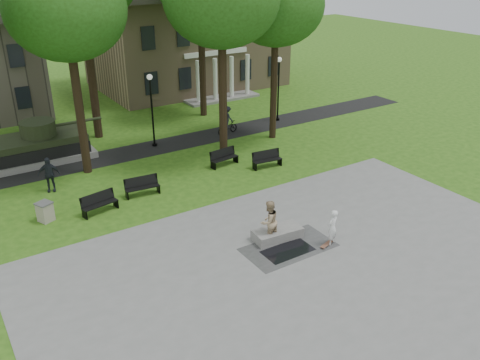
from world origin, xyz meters
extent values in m
plane|color=#295213|center=(0.00, 0.00, 0.00)|extent=(120.00, 120.00, 0.00)
cube|color=gray|center=(0.00, -5.00, 0.01)|extent=(22.00, 16.00, 0.02)
cube|color=black|center=(0.00, 12.00, 0.01)|extent=(44.00, 2.60, 0.01)
cube|color=#9E8460|center=(10.00, 26.00, 4.00)|extent=(16.00, 11.00, 8.00)
cube|color=silver|center=(10.00, 20.50, 3.80)|extent=(6.00, 0.30, 0.40)
cylinder|color=black|center=(-4.50, 10.50, 4.00)|extent=(0.48, 0.48, 8.00)
ellipsoid|color=#204510|center=(-4.50, 10.50, 9.00)|extent=(6.20, 6.20, 5.27)
cylinder|color=black|center=(3.50, 8.50, 4.16)|extent=(0.50, 0.50, 8.32)
cylinder|color=black|center=(8.00, 9.50, 3.84)|extent=(0.46, 0.46, 7.68)
ellipsoid|color=#204510|center=(8.00, 9.50, 8.64)|extent=(6.00, 6.00, 5.10)
cylinder|color=black|center=(-2.00, 16.00, 4.64)|extent=(0.54, 0.54, 9.28)
cylinder|color=black|center=(6.50, 16.50, 4.32)|extent=(0.50, 0.50, 8.64)
cylinder|color=black|center=(0.50, 12.30, 2.20)|extent=(0.12, 0.12, 4.40)
sphere|color=silver|center=(0.50, 12.30, 4.55)|extent=(0.36, 0.36, 0.36)
cylinder|color=black|center=(0.50, 12.30, 0.08)|extent=(0.32, 0.32, 0.16)
cylinder|color=black|center=(10.50, 12.30, 2.20)|extent=(0.12, 0.12, 4.40)
sphere|color=silver|center=(10.50, 12.30, 4.55)|extent=(0.36, 0.36, 0.36)
cylinder|color=black|center=(10.50, 12.30, 0.08)|extent=(0.32, 0.32, 0.16)
cube|color=gray|center=(-6.50, 14.00, 0.20)|extent=(6.50, 3.40, 0.40)
cube|color=#232C17|center=(-6.50, 14.00, 0.95)|extent=(5.80, 2.80, 1.10)
cube|color=black|center=(-6.50, 12.65, 0.75)|extent=(5.80, 0.35, 0.70)
cube|color=black|center=(-6.50, 15.35, 0.75)|extent=(5.80, 0.35, 0.70)
cylinder|color=#232C17|center=(-6.20, 14.00, 1.95)|extent=(2.10, 2.10, 0.90)
cylinder|color=#232C17|center=(-3.90, 14.00, 1.95)|extent=(3.20, 0.18, 0.18)
cube|color=black|center=(0.09, -2.51, 0.02)|extent=(2.20, 1.20, 0.00)
cube|color=gray|center=(0.34, -1.41, 0.24)|extent=(2.28, 1.20, 0.45)
cube|color=brown|center=(1.77, -3.08, 0.06)|extent=(0.80, 0.42, 0.07)
imported|color=white|center=(2.04, -3.07, 0.84)|extent=(0.69, 0.56, 1.65)
imported|color=tan|center=(-0.12, -1.37, 0.99)|extent=(1.06, 0.90, 1.94)
imported|color=black|center=(-6.92, 9.02, 0.96)|extent=(1.22, 0.83, 1.92)
imported|color=black|center=(5.77, 11.77, 0.46)|extent=(1.84, 0.96, 0.92)
imported|color=black|center=(5.77, 11.77, 1.21)|extent=(0.76, 1.08, 1.53)
cube|color=black|center=(-5.51, 5.21, 0.45)|extent=(1.85, 0.78, 0.05)
cube|color=black|center=(-5.51, 5.43, 0.75)|extent=(1.80, 0.49, 0.50)
cube|color=black|center=(-6.36, 5.21, 0.23)|extent=(0.14, 0.45, 0.45)
cube|color=black|center=(-4.66, 5.21, 0.23)|extent=(0.14, 0.45, 0.45)
cube|color=black|center=(-3.02, 5.88, 0.45)|extent=(1.83, 0.62, 0.05)
cube|color=black|center=(-3.02, 6.10, 0.75)|extent=(1.81, 0.32, 0.50)
cube|color=black|center=(-3.87, 5.88, 0.23)|extent=(0.10, 0.45, 0.45)
cube|color=black|center=(-2.17, 5.88, 0.23)|extent=(0.10, 0.45, 0.45)
cube|color=black|center=(2.66, 6.99, 0.45)|extent=(1.84, 0.67, 0.05)
cube|color=black|center=(2.66, 7.21, 0.75)|extent=(1.81, 0.37, 0.50)
cube|color=black|center=(1.81, 6.99, 0.23)|extent=(0.11, 0.45, 0.45)
cube|color=black|center=(3.51, 6.99, 0.23)|extent=(0.11, 0.45, 0.45)
cube|color=black|center=(4.64, 5.40, 0.45)|extent=(1.84, 0.64, 0.05)
cube|color=black|center=(4.64, 5.62, 0.75)|extent=(1.81, 0.35, 0.50)
cube|color=black|center=(3.79, 5.40, 0.23)|extent=(0.11, 0.45, 0.45)
cube|color=black|center=(5.49, 5.40, 0.23)|extent=(0.11, 0.45, 0.45)
cube|color=gray|center=(-7.96, 5.83, 0.45)|extent=(0.79, 0.79, 0.90)
cube|color=#4C4C4C|center=(-7.96, 5.83, 0.93)|extent=(0.87, 0.87, 0.06)
camera|label=1|loc=(-11.62, -16.96, 11.85)|focal=38.00mm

